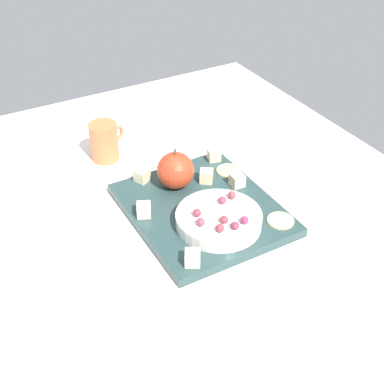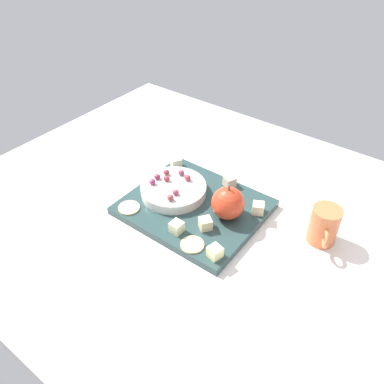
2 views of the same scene
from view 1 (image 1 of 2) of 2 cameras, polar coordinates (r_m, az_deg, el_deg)
table at (r=109.10cm, az=0.50°, el=-2.97°), size 122.16×98.62×3.92cm
platter at (r=107.00cm, az=1.08°, el=-1.88°), size 32.09×27.68×1.93cm
serving_dish at (r=101.09cm, az=2.89°, el=-2.95°), size 16.47×16.47×2.53cm
apple_whole at (r=109.73cm, az=-1.78°, el=2.32°), size 7.77×7.77×7.77cm
apple_stem at (r=107.30cm, az=-1.82°, el=4.32°), size 0.50×0.50×1.20cm
cheese_cube_0 at (r=111.61cm, az=4.85°, el=1.26°), size 2.77×2.77×2.67cm
cheese_cube_1 at (r=113.23cm, az=-5.38°, el=1.79°), size 3.59×3.59×2.67cm
cheese_cube_2 at (r=103.55cm, az=-5.18°, el=-1.92°), size 3.54×3.54×2.67cm
cheese_cube_3 at (r=112.52cm, az=1.55°, el=1.72°), size 3.73×3.73×2.67cm
cheese_cube_4 at (r=119.75cm, az=2.35°, el=4.03°), size 3.23×3.23×2.67cm
cheese_cube_5 at (r=92.88cm, az=0.06°, el=-7.07°), size 3.66×3.66×2.67cm
cracker_0 at (r=103.77cm, az=9.46°, el=-3.04°), size 5.22×5.22×0.40cm
cracker_1 at (r=116.50cm, az=3.91°, el=2.30°), size 5.22×5.22×0.40cm
grape_0 at (r=98.11cm, az=5.65°, el=-3.01°), size 1.67×1.50×1.46cm
grape_1 at (r=103.95cm, az=4.30°, el=-0.33°), size 1.67×1.50×1.56cm
grape_2 at (r=95.98cm, az=3.01°, el=-3.88°), size 1.67×1.50×1.49cm
grape_3 at (r=96.78cm, az=4.62°, el=-3.61°), size 1.67×1.50×1.40cm
grape_4 at (r=99.26cm, az=0.56°, el=-2.24°), size 1.67×1.50×1.54cm
grape_5 at (r=97.16cm, az=0.93°, el=-3.24°), size 1.67×1.50×1.51cm
grape_6 at (r=97.76cm, az=3.26°, el=-3.05°), size 1.67×1.50×1.43cm
grape_7 at (r=102.65cm, az=3.27°, el=-0.88°), size 1.67×1.50×1.38cm
cup at (r=123.75cm, az=-9.33°, el=5.37°), size 6.47×9.20×9.02cm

